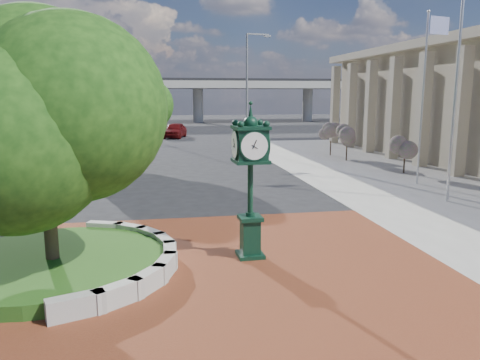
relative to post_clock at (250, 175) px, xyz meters
name	(u,v)px	position (x,y,z in m)	size (l,w,h in m)	color
ground	(232,261)	(-0.59, -0.17, -2.52)	(200.00, 200.00, 0.00)	black
plaza	(237,273)	(-0.59, -1.17, -2.50)	(12.00, 12.00, 0.04)	brown
planter_wall	(138,257)	(-3.30, -0.17, -2.25)	(2.96, 6.77, 0.54)	#9E9B93
grass_bed	(53,265)	(-5.59, -0.17, -2.32)	(6.10, 6.10, 0.40)	#1C4513
overpass	(167,85)	(-0.81, 69.83, 4.02)	(90.00, 12.00, 7.50)	#9E9B93
tree_planter	(44,138)	(-5.59, -0.17, 1.21)	(5.20, 5.20, 6.33)	#38281C
tree_street	(127,120)	(-4.59, 17.83, 0.72)	(4.40, 4.40, 5.45)	#38281C
post_clock	(250,175)	(0.00, 0.00, 0.00)	(1.00, 1.00, 4.58)	black
parked_car	(175,130)	(-0.74, 40.51, -1.66)	(2.02, 5.02, 1.71)	#4F0B0B
flagpole_a	(457,80)	(10.32, 5.75, 2.93)	(1.66, 0.19, 10.64)	silver
flagpole_b	(423,98)	(11.27, 9.93, 2.16)	(1.40, 0.38, 9.13)	silver
street_lamp_near	(249,83)	(5.13, 26.47, 3.27)	(2.20, 0.61, 9.88)	slate
street_lamp_far	(142,95)	(-4.30, 40.94, 2.24)	(1.80, 0.53, 8.11)	slate
shrub_near	(405,148)	(12.38, 13.35, -0.93)	(1.20, 1.20, 2.20)	#38281C
shrub_mid	(347,140)	(11.04, 19.23, -0.93)	(1.20, 1.20, 2.20)	#38281C
shrub_far	(331,136)	(10.95, 22.30, -0.93)	(1.20, 1.20, 2.20)	#38281C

